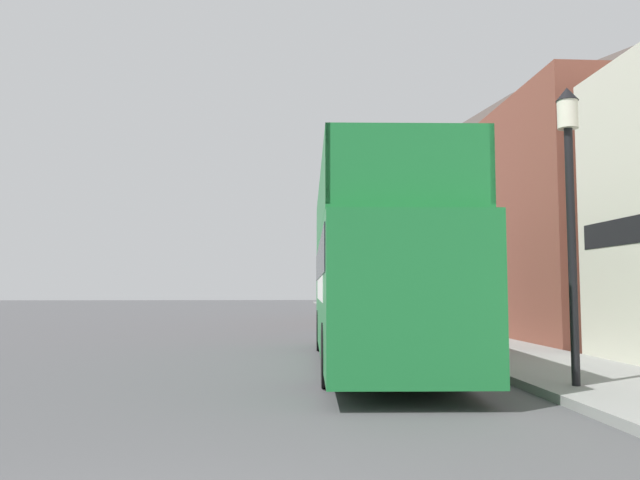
{
  "coord_description": "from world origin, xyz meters",
  "views": [
    {
      "loc": [
        0.93,
        -3.57,
        1.62
      ],
      "look_at": [
        1.75,
        9.38,
        2.65
      ],
      "focal_mm": 35.0,
      "sensor_mm": 36.0,
      "label": 1
    }
  ],
  "objects_px": {
    "parked_car_ahead_of_bus": "(358,317)",
    "lamp_post_second": "(424,230)",
    "tour_bus": "(374,282)",
    "lamp_post_nearest": "(570,178)"
  },
  "relations": [
    {
      "from": "parked_car_ahead_of_bus",
      "to": "lamp_post_second",
      "type": "distance_m",
      "value": 4.58
    },
    {
      "from": "tour_bus",
      "to": "lamp_post_nearest",
      "type": "xyz_separation_m",
      "value": [
        2.52,
        -4.04,
        1.61
      ]
    },
    {
      "from": "lamp_post_nearest",
      "to": "lamp_post_second",
      "type": "height_order",
      "value": "lamp_post_second"
    },
    {
      "from": "tour_bus",
      "to": "lamp_post_second",
      "type": "bearing_deg",
      "value": 69.59
    },
    {
      "from": "tour_bus",
      "to": "lamp_post_second",
      "type": "distance_m",
      "value": 6.6
    },
    {
      "from": "tour_bus",
      "to": "lamp_post_second",
      "type": "relative_size",
      "value": 2.16
    },
    {
      "from": "parked_car_ahead_of_bus",
      "to": "lamp_post_nearest",
      "type": "height_order",
      "value": "lamp_post_nearest"
    },
    {
      "from": "lamp_post_nearest",
      "to": "lamp_post_second",
      "type": "distance_m",
      "value": 9.9
    },
    {
      "from": "parked_car_ahead_of_bus",
      "to": "lamp_post_second",
      "type": "xyz_separation_m",
      "value": [
        1.75,
        -3.1,
        2.88
      ]
    },
    {
      "from": "parked_car_ahead_of_bus",
      "to": "lamp_post_nearest",
      "type": "xyz_separation_m",
      "value": [
        1.78,
        -13.01,
        2.76
      ]
    }
  ]
}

